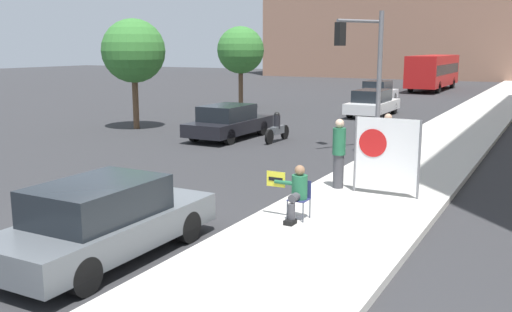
% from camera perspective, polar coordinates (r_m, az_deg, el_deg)
% --- Properties ---
extents(ground_plane, '(160.00, 160.00, 0.00)m').
position_cam_1_polar(ground_plane, '(11.67, -13.92, -8.64)').
color(ground_plane, '#303033').
extents(sidewalk_curb, '(3.59, 90.00, 0.17)m').
position_cam_1_polar(sidewalk_curb, '(23.72, 18.17, 1.25)').
color(sidewalk_curb, beige).
rests_on(sidewalk_curb, ground_plane).
extents(seated_protester, '(0.95, 0.77, 1.19)m').
position_cam_1_polar(seated_protester, '(12.24, 4.12, -3.52)').
color(seated_protester, '#474C56').
rests_on(seated_protester, sidewalk_curb).
extents(jogger_on_sidewalk, '(0.34, 0.34, 1.83)m').
position_cam_1_polar(jogger_on_sidewalk, '(15.04, 8.29, 0.32)').
color(jogger_on_sidewalk, '#424247').
rests_on(jogger_on_sidewalk, sidewalk_curb).
extents(pedestrian_behind, '(0.34, 0.34, 1.75)m').
position_cam_1_polar(pedestrian_behind, '(17.17, 12.97, 1.32)').
color(pedestrian_behind, '#424247').
rests_on(pedestrian_behind, sidewalk_curb).
extents(protest_banner, '(1.67, 0.06, 1.94)m').
position_cam_1_polar(protest_banner, '(14.51, 12.86, 0.10)').
color(protest_banner, slate).
rests_on(protest_banner, sidewalk_curb).
extents(traffic_light_pole, '(2.08, 1.85, 4.83)m').
position_cam_1_polar(traffic_light_pole, '(20.45, 10.61, 9.53)').
color(traffic_light_pole, slate).
rests_on(traffic_light_pole, sidewalk_curb).
extents(parked_car_curbside, '(1.85, 4.53, 1.47)m').
position_cam_1_polar(parked_car_curbside, '(10.77, -14.99, -6.24)').
color(parked_car_curbside, '#565B60').
rests_on(parked_car_curbside, ground_plane).
extents(car_on_road_nearest, '(1.87, 4.51, 1.43)m').
position_cam_1_polar(car_on_road_nearest, '(24.09, -2.76, 3.45)').
color(car_on_road_nearest, black).
rests_on(car_on_road_nearest, ground_plane).
extents(car_on_road_midblock, '(1.86, 4.74, 1.48)m').
position_cam_1_polar(car_on_road_midblock, '(32.54, 11.57, 5.22)').
color(car_on_road_midblock, white).
rests_on(car_on_road_midblock, ground_plane).
extents(car_on_road_distant, '(1.73, 4.21, 1.53)m').
position_cam_1_polar(car_on_road_distant, '(40.26, 12.10, 6.28)').
color(car_on_road_distant, silver).
rests_on(car_on_road_distant, ground_plane).
extents(city_bus_on_road, '(2.57, 10.70, 3.05)m').
position_cam_1_polar(city_bus_on_road, '(53.19, 17.31, 8.19)').
color(city_bus_on_road, red).
rests_on(city_bus_on_road, ground_plane).
extents(motorcycle_on_road, '(0.28, 2.04, 1.23)m').
position_cam_1_polar(motorcycle_on_road, '(23.28, 2.13, 2.74)').
color(motorcycle_on_road, '#565B60').
rests_on(motorcycle_on_road, ground_plane).
extents(street_tree_near_curb, '(2.95, 2.95, 5.11)m').
position_cam_1_polar(street_tree_near_curb, '(27.40, -12.14, 10.21)').
color(street_tree_near_curb, brown).
rests_on(street_tree_near_curb, ground_plane).
extents(street_tree_midblock, '(2.88, 2.88, 5.06)m').
position_cam_1_polar(street_tree_midblock, '(35.56, -1.55, 10.52)').
color(street_tree_midblock, brown).
rests_on(street_tree_midblock, ground_plane).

